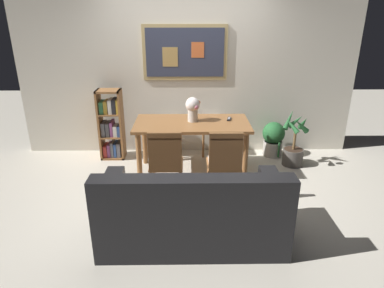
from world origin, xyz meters
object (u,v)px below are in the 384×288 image
dining_chair_near_right (224,160)px  flower_vase (193,107)px  dining_chair_near_left (166,159)px  tv_remote (229,119)px  potted_ivy (273,138)px  dining_chair_far_right (213,120)px  bookshelf (112,126)px  potted_palm (293,148)px  dining_chair_far_left (170,121)px  leather_couch (192,214)px  dining_table (192,129)px

dining_chair_near_right → flower_vase: size_ratio=2.72×
dining_chair_near_left → tv_remote: bearing=46.1°
potted_ivy → tv_remote: bearing=-148.2°
dining_chair_far_right → bookshelf: (-1.58, -0.22, -0.02)m
dining_chair_near_left → bookshelf: size_ratio=0.84×
bookshelf → potted_palm: 2.77m
dining_chair_far_right → potted_ivy: size_ratio=1.65×
dining_chair_near_right → dining_chair_near_left: bearing=178.3°
dining_chair_far_left → tv_remote: (0.86, -0.64, 0.23)m
dining_chair_far_right → leather_couch: 2.39m
dining_chair_near_left → potted_ivy: 2.12m
dining_chair_near_right → dining_chair_far_left: size_ratio=1.00×
dining_chair_far_right → potted_palm: (1.16, -0.55, -0.26)m
dining_chair_far_right → leather_couch: dining_chair_far_right is taller
dining_chair_near_left → potted_ivy: dining_chair_near_left is taller
dining_chair_far_left → leather_couch: 2.37m
bookshelf → dining_chair_near_right: bearing=-39.9°
dining_chair_far_right → leather_couch: (-0.37, -2.35, -0.22)m
leather_couch → flower_vase: flower_vase is taller
potted_palm → flower_vase: flower_vase is taller
dining_chair_far_right → dining_chair_near_left: size_ratio=1.00×
dining_table → bookshelf: (-1.23, 0.55, -0.14)m
dining_chair_near_right → potted_palm: size_ratio=1.09×
dining_table → leather_couch: (-0.02, -1.58, -0.34)m
tv_remote → dining_chair_far_left: bearing=143.2°
dining_chair_near_right → bookshelf: (-1.60, 1.34, -0.02)m
dining_table → flower_vase: bearing=75.6°
flower_vase → dining_chair_far_left: bearing=116.4°
dining_chair_far_right → flower_vase: 0.90m
dining_chair_near_right → dining_chair_near_left: 0.69m
dining_table → dining_chair_near_left: 0.84m
dining_chair_far_left → potted_ivy: size_ratio=1.65×
dining_chair_near_left → dining_chair_near_right: bearing=-1.7°
leather_couch → dining_table: bearing=89.3°
flower_vase → potted_palm: bearing=6.7°
dining_chair_far_right → bookshelf: bookshelf is taller
dining_chair_near_left → potted_palm: size_ratio=1.09×
dining_table → dining_chair_far_left: size_ratio=1.72×
dining_table → dining_chair_near_left: bearing=-112.8°
potted_ivy → leather_couch: bearing=-121.2°
dining_chair_far_left → potted_palm: dining_chair_far_left is taller
potted_ivy → flower_vase: size_ratio=1.65×
dining_table → dining_chair_far_left: 0.84m
potted_ivy → flower_vase: flower_vase is taller
dining_chair_near_right → potted_palm: bearing=41.5°
dining_table → potted_ivy: size_ratio=2.83×
bookshelf → flower_vase: (1.24, -0.51, 0.43)m
dining_chair_far_left → bookshelf: (-0.89, -0.20, -0.02)m
dining_table → dining_chair_near_right: bearing=-64.6°
dining_chair_far_left → tv_remote: size_ratio=5.62×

